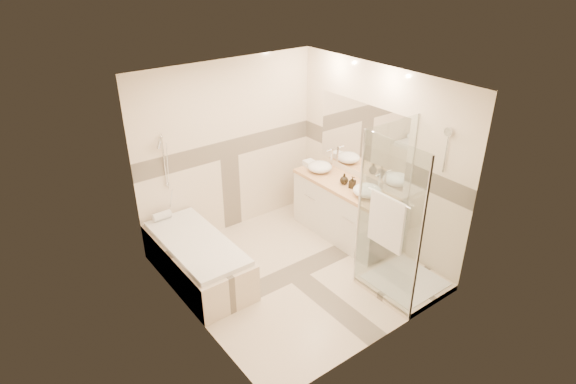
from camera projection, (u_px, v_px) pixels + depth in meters
room at (297, 185)px, 5.72m from camera, size 2.82×3.02×2.52m
bathtub at (197, 258)px, 6.03m from camera, size 0.75×1.70×0.56m
vanity at (343, 210)px, 6.88m from camera, size 0.58×1.62×0.85m
shower_enclosure at (397, 252)px, 5.79m from camera, size 0.96×0.93×2.04m
vessel_sink_near at (320, 167)px, 7.01m from camera, size 0.36×0.36×0.14m
vessel_sink_far at (367, 190)px, 6.32m from camera, size 0.38×0.38×0.15m
faucet_near at (331, 157)px, 7.07m from camera, size 0.13×0.03×0.31m
faucet_far at (379, 181)px, 6.40m from camera, size 0.11×0.03×0.26m
amenity_bottle_a at (352, 182)px, 6.52m from camera, size 0.09×0.10×0.17m
amenity_bottle_b at (344, 179)px, 6.64m from camera, size 0.16×0.16×0.15m
folded_towels at (312, 164)px, 7.15m from camera, size 0.17×0.27×0.08m
rolled_towel at (162, 216)px, 6.35m from camera, size 0.24×0.11×0.11m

